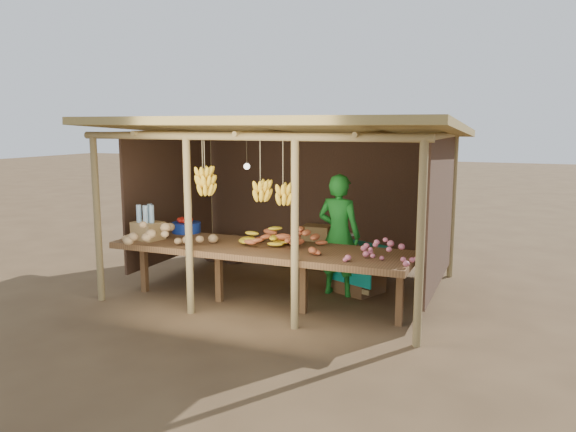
% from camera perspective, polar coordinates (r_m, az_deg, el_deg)
% --- Properties ---
extents(ground, '(60.00, 60.00, 0.00)m').
position_cam_1_polar(ground, '(8.21, 0.00, -7.26)').
color(ground, brown).
rests_on(ground, ground).
extents(stall_structure, '(4.70, 3.50, 2.43)m').
position_cam_1_polar(stall_structure, '(7.92, 0.15, 6.28)').
color(stall_structure, olive).
rests_on(stall_structure, ground).
extents(counter, '(3.90, 1.05, 0.80)m').
position_cam_1_polar(counter, '(7.18, -2.89, -3.59)').
color(counter, brown).
rests_on(counter, ground).
extents(potato_heap, '(1.30, 1.01, 0.37)m').
position_cam_1_polar(potato_heap, '(7.46, -12.29, -1.36)').
color(potato_heap, '#9A794F').
rests_on(potato_heap, counter).
extents(sweet_potato_heap, '(1.10, 0.83, 0.36)m').
position_cam_1_polar(sweet_potato_heap, '(7.08, -0.10, -1.77)').
color(sweet_potato_heap, '#C45D32').
rests_on(sweet_potato_heap, counter).
extents(onion_heap, '(0.76, 0.47, 0.35)m').
position_cam_1_polar(onion_heap, '(6.44, 9.53, -3.02)').
color(onion_heap, '#C76174').
rests_on(onion_heap, counter).
extents(banana_pile, '(0.65, 0.50, 0.35)m').
position_cam_1_polar(banana_pile, '(7.24, -2.56, -1.58)').
color(banana_pile, yellow).
rests_on(banana_pile, counter).
extents(tomato_basin, '(0.41, 0.41, 0.22)m').
position_cam_1_polar(tomato_basin, '(8.20, -10.29, -1.03)').
color(tomato_basin, navy).
rests_on(tomato_basin, counter).
extents(bottle_box, '(0.44, 0.38, 0.48)m').
position_cam_1_polar(bottle_box, '(7.79, -14.06, -1.00)').
color(bottle_box, olive).
rests_on(bottle_box, counter).
extents(vendor, '(0.66, 0.47, 1.68)m').
position_cam_1_polar(vendor, '(7.72, 5.19, -1.93)').
color(vendor, '#1B7A23').
rests_on(vendor, ground).
extents(tarp_crate, '(0.91, 0.86, 0.85)m').
position_cam_1_polar(tarp_crate, '(7.99, 6.94, -5.16)').
color(tarp_crate, brown).
rests_on(tarp_crate, ground).
extents(carton_stack, '(0.93, 0.37, 0.69)m').
position_cam_1_polar(carton_stack, '(9.26, 2.01, -3.38)').
color(carton_stack, olive).
rests_on(carton_stack, ground).
extents(burlap_sacks, '(0.81, 0.42, 0.57)m').
position_cam_1_polar(burlap_sacks, '(9.73, -6.50, -3.16)').
color(burlap_sacks, '#4B3222').
rests_on(burlap_sacks, ground).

